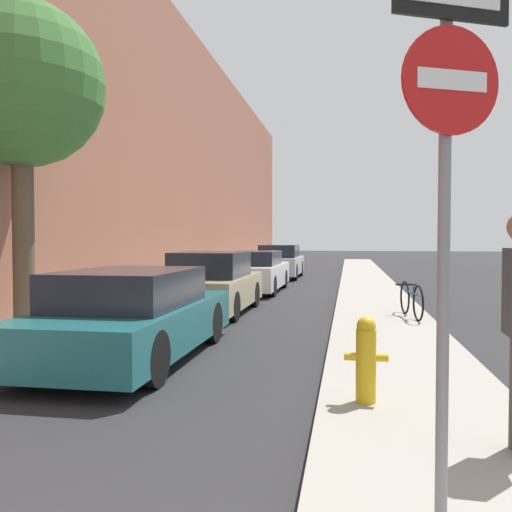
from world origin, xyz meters
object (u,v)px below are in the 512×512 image
(parked_car_teal, at_px, (133,316))
(parked_car_silver, at_px, (280,262))
(parked_car_white, at_px, (255,272))
(fire_hydrant, at_px, (366,358))
(bicycle, at_px, (411,300))
(traffic_sign_post, at_px, (447,168))
(parked_car_champagne, at_px, (212,284))
(street_tree_near, at_px, (21,87))

(parked_car_teal, relative_size, parked_car_silver, 1.01)
(parked_car_teal, distance_m, parked_car_white, 9.86)
(fire_hydrant, bearing_deg, bicycle, 79.44)
(parked_car_teal, distance_m, bicycle, 5.93)
(traffic_sign_post, height_order, bicycle, traffic_sign_post)
(parked_car_champagne, xyz_separation_m, fire_hydrant, (3.31, -6.65, -0.11))
(parked_car_teal, xyz_separation_m, fire_hydrant, (3.22, -1.84, -0.07))
(parked_car_teal, distance_m, fire_hydrant, 3.71)
(parked_car_teal, xyz_separation_m, parked_car_white, (0.05, 9.86, 0.02))
(parked_car_champagne, distance_m, bicycle, 4.47)
(parked_car_white, relative_size, parked_car_silver, 1.07)
(parked_car_teal, xyz_separation_m, parked_car_silver, (0.07, 15.99, 0.07))
(parked_car_champagne, bearing_deg, traffic_sign_post, -67.42)
(street_tree_near, distance_m, traffic_sign_post, 8.15)
(parked_car_teal, relative_size, traffic_sign_post, 1.44)
(parked_car_silver, distance_m, street_tree_near, 15.56)
(fire_hydrant, relative_size, bicycle, 0.49)
(parked_car_teal, relative_size, fire_hydrant, 5.13)
(parked_car_silver, bearing_deg, street_tree_near, -99.44)
(parked_car_silver, bearing_deg, fire_hydrant, -79.98)
(parked_car_white, bearing_deg, street_tree_near, -105.62)
(parked_car_champagne, relative_size, traffic_sign_post, 1.31)
(traffic_sign_post, bearing_deg, street_tree_near, 115.58)
(parked_car_teal, relative_size, street_tree_near, 0.78)
(parked_car_silver, relative_size, street_tree_near, 0.77)
(parked_car_teal, height_order, fire_hydrant, parked_car_teal)
(fire_hydrant, height_order, bicycle, fire_hydrant)
(parked_car_champagne, distance_m, fire_hydrant, 7.43)
(parked_car_champagne, xyz_separation_m, bicycle, (4.40, -0.75, -0.19))
(parked_car_champagne, height_order, parked_car_silver, parked_car_silver)
(parked_car_champagne, height_order, street_tree_near, street_tree_near)
(parked_car_white, bearing_deg, bicycle, -53.60)
(parked_car_silver, relative_size, traffic_sign_post, 1.42)
(parked_car_teal, distance_m, street_tree_near, 4.52)
(fire_hydrant, bearing_deg, parked_car_silver, 100.02)
(street_tree_near, height_order, bicycle, street_tree_near)
(traffic_sign_post, bearing_deg, parked_car_silver, 75.74)
(parked_car_teal, height_order, bicycle, parked_car_teal)
(parked_car_teal, xyz_separation_m, street_tree_near, (-2.42, 1.06, 3.68))
(street_tree_near, xyz_separation_m, traffic_sign_post, (6.00, -5.07, -2.17))
(parked_car_champagne, relative_size, parked_car_silver, 0.92)
(parked_car_silver, bearing_deg, bicycle, -70.38)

